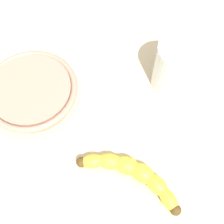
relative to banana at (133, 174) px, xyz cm
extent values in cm
cube|color=beige|center=(5.06, 2.75, -3.07)|extent=(120.00, 120.00, 3.00)
ellipsoid|color=yellow|center=(-0.90, -7.04, 0.00)|extent=(4.28, 5.02, 2.36)
ellipsoid|color=yellow|center=(0.30, -4.34, 0.00)|extent=(3.96, 5.06, 2.75)
ellipsoid|color=yellow|center=(0.87, -1.45, 0.00)|extent=(3.48, 4.67, 3.14)
ellipsoid|color=yellow|center=(0.77, 1.50, 0.00)|extent=(3.74, 4.84, 3.14)
ellipsoid|color=yellow|center=(0.02, 4.36, 0.00)|extent=(4.17, 5.13, 2.75)
ellipsoid|color=yellow|center=(-1.35, 6.97, 0.00)|extent=(4.44, 5.00, 2.36)
sphere|color=#513819|center=(-1.91, -8.76, 0.00)|extent=(1.83, 1.83, 1.83)
sphere|color=#513819|center=(-2.48, 8.62, 0.00)|extent=(1.83, 1.83, 1.83)
cylinder|color=silver|center=(20.93, 1.94, 3.79)|extent=(8.22, 8.22, 10.72)
cylinder|color=#8D709D|center=(20.93, 1.94, 3.00)|extent=(7.72, 7.72, 8.64)
cylinder|color=tan|center=(4.52, 23.87, 0.41)|extent=(15.18, 15.18, 3.95)
torus|color=tan|center=(4.52, 23.87, 1.79)|extent=(17.70, 17.70, 1.20)
camera|label=1|loc=(-13.43, -3.46, 50.46)|focal=48.56mm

